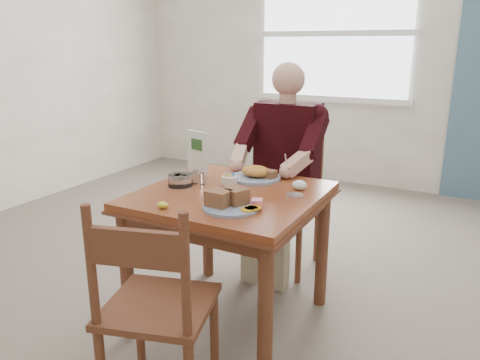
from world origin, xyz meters
The scene contains 16 objects.
floor centered at (0.00, 0.00, 0.00)m, with size 6.00×6.00×0.00m, color #6A5D56.
wall_back centered at (0.00, 3.00, 1.40)m, with size 5.50×5.50×0.00m, color white.
lemon_wedge centered at (-0.16, -0.37, 0.77)m, with size 0.06×0.04×0.03m, color yellow.
napkin centered at (0.30, 0.21, 0.78)m, with size 0.08×0.07×0.05m, color white.
metal_dish centered at (0.32, 0.08, 0.76)m, with size 0.09×0.09×0.01m, color silver.
window centered at (-0.40, 2.97, 1.60)m, with size 1.72×0.04×1.42m.
table centered at (0.00, 0.00, 0.64)m, with size 0.92×0.92×0.75m.
chair_far centered at (0.00, 0.80, 0.48)m, with size 0.42×0.42×0.95m.
chair_near centered at (0.07, -0.74, 0.48)m, with size 0.52×0.52×0.95m.
diner centered at (0.00, 0.71, 0.81)m, with size 0.53×0.56×1.39m.
near_plate centered at (0.12, -0.22, 0.78)m, with size 0.31×0.31×0.09m.
far_plate centered at (0.02, 0.28, 0.78)m, with size 0.32×0.32×0.08m.
caddy centered at (-0.07, 0.11, 0.77)m, with size 0.11×0.11×0.07m.
shakers centered at (-0.22, 0.04, 0.79)m, with size 0.09×0.04×0.08m.
creamer centered at (-0.29, -0.03, 0.78)m, with size 0.18×0.18×0.06m.
menu centered at (-0.33, 0.21, 0.88)m, with size 0.17×0.07×0.26m.
Camera 1 is at (1.13, -2.03, 1.49)m, focal length 35.00 mm.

